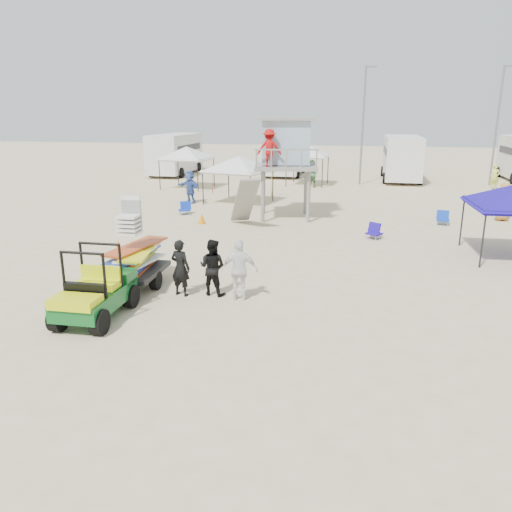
% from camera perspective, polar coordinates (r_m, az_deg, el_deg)
% --- Properties ---
extents(ground, '(140.00, 140.00, 0.00)m').
position_cam_1_polar(ground, '(11.11, -5.83, -10.56)').
color(ground, beige).
rests_on(ground, ground).
extents(utility_cart, '(1.29, 2.42, 1.82)m').
position_cam_1_polar(utility_cart, '(12.91, -18.14, -3.35)').
color(utility_cart, '#0D551E').
rests_on(utility_cart, ground).
extents(surf_trailer, '(1.47, 2.63, 2.39)m').
position_cam_1_polar(surf_trailer, '(14.83, -13.76, 0.01)').
color(surf_trailer, black).
rests_on(surf_trailer, ground).
extents(man_left, '(0.66, 0.51, 1.61)m').
position_cam_1_polar(man_left, '(14.03, -8.63, -1.34)').
color(man_left, black).
rests_on(man_left, ground).
extents(man_mid, '(0.88, 0.74, 1.61)m').
position_cam_1_polar(man_mid, '(13.99, -5.01, -1.28)').
color(man_mid, black).
rests_on(man_mid, ground).
extents(man_right, '(1.04, 0.53, 1.70)m').
position_cam_1_polar(man_right, '(13.53, -1.88, -1.63)').
color(man_right, white).
rests_on(man_right, ground).
extents(lifeguard_tower, '(3.34, 3.34, 4.61)m').
position_cam_1_polar(lifeguard_tower, '(24.22, 3.26, 12.47)').
color(lifeguard_tower, gray).
rests_on(lifeguard_tower, ground).
extents(canopy_white_a, '(3.74, 3.74, 3.03)m').
position_cam_1_polar(canopy_white_a, '(28.27, -2.02, 11.06)').
color(canopy_white_a, black).
rests_on(canopy_white_a, ground).
extents(canopy_white_b, '(3.18, 3.18, 3.17)m').
position_cam_1_polar(canopy_white_b, '(34.34, -7.95, 12.05)').
color(canopy_white_b, black).
rests_on(canopy_white_b, ground).
extents(canopy_white_c, '(2.88, 2.88, 3.21)m').
position_cam_1_polar(canopy_white_c, '(35.73, 5.98, 12.33)').
color(canopy_white_c, black).
rests_on(canopy_white_c, ground).
extents(umbrella_a, '(2.10, 2.13, 1.68)m').
position_cam_1_polar(umbrella_a, '(31.89, -5.03, 8.62)').
color(umbrella_a, '#B22013').
rests_on(umbrella_a, ground).
extents(umbrella_b, '(2.54, 2.57, 1.94)m').
position_cam_1_polar(umbrella_b, '(30.23, 1.83, 8.51)').
color(umbrella_b, '#FBB016').
rests_on(umbrella_b, ground).
extents(cone_near, '(0.34, 0.34, 0.50)m').
position_cam_1_polar(cone_near, '(18.81, -15.42, 0.99)').
color(cone_near, '#FF4108').
rests_on(cone_near, ground).
extents(cone_far, '(0.34, 0.34, 0.50)m').
position_cam_1_polar(cone_far, '(23.25, -6.22, 4.31)').
color(cone_far, orange).
rests_on(cone_far, ground).
extents(beach_chair_a, '(0.72, 0.80, 0.64)m').
position_cam_1_polar(beach_chair_a, '(25.58, -8.11, 5.46)').
color(beach_chair_a, '#1032B4').
rests_on(beach_chair_a, ground).
extents(beach_chair_b, '(0.62, 0.67, 0.64)m').
position_cam_1_polar(beach_chair_b, '(24.48, 20.58, 4.11)').
color(beach_chair_b, '#1039B0').
rests_on(beach_chair_b, ground).
extents(beach_chair_c, '(0.73, 0.82, 0.64)m').
position_cam_1_polar(beach_chair_c, '(20.94, 13.36, 2.82)').
color(beach_chair_c, '#1D0D92').
rests_on(beach_chair_c, ground).
extents(rv_far_left, '(2.64, 6.80, 3.25)m').
position_cam_1_polar(rv_far_left, '(42.35, -9.24, 11.62)').
color(rv_far_left, silver).
rests_on(rv_far_left, ground).
extents(rv_mid_left, '(2.65, 6.50, 3.25)m').
position_cam_1_polar(rv_mid_left, '(41.50, 3.46, 11.71)').
color(rv_mid_left, silver).
rests_on(rv_mid_left, ground).
extents(rv_mid_right, '(2.64, 7.00, 3.25)m').
position_cam_1_polar(rv_mid_right, '(39.66, 16.33, 10.90)').
color(rv_mid_right, silver).
rests_on(rv_mid_right, ground).
extents(light_pole_left, '(0.14, 0.14, 8.00)m').
position_cam_1_polar(light_pole_left, '(36.44, 12.10, 14.25)').
color(light_pole_left, slate).
rests_on(light_pole_left, ground).
extents(light_pole_right, '(0.14, 0.14, 8.00)m').
position_cam_1_polar(light_pole_right, '(38.97, 25.80, 13.14)').
color(light_pole_right, slate).
rests_on(light_pole_right, ground).
extents(distant_beachgoers, '(19.31, 11.17, 1.85)m').
position_cam_1_polar(distant_beachgoers, '(29.78, 7.22, 8.15)').
color(distant_beachgoers, '#3755A5').
rests_on(distant_beachgoers, ground).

